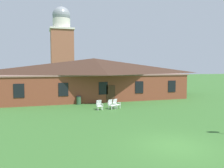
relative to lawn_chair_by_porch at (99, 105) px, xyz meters
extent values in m
plane|color=#336028|center=(1.47, -11.21, -0.50)|extent=(200.00, 200.00, 0.00)
cube|color=brown|center=(1.47, 9.03, 1.10)|extent=(23.34, 10.00, 3.20)
cube|color=#8C6458|center=(1.47, 9.03, 2.78)|extent=(23.80, 10.20, 0.16)
pyramid|color=#382319|center=(1.47, 9.03, 3.93)|extent=(24.27, 10.40, 2.14)
cube|color=black|center=(-7.86, 4.00, 1.26)|extent=(1.10, 0.06, 1.50)
cube|color=black|center=(-3.19, 4.00, 1.26)|extent=(1.10, 0.06, 1.50)
cube|color=black|center=(1.47, 4.00, 1.26)|extent=(1.10, 0.06, 1.50)
cube|color=black|center=(6.14, 4.00, 1.26)|extent=(1.10, 0.06, 1.50)
cube|color=black|center=(10.81, 4.00, 1.26)|extent=(1.10, 0.06, 1.50)
cube|color=#422819|center=(2.41, 4.00, 0.55)|extent=(1.10, 0.06, 2.10)
cube|color=#93563D|center=(-1.23, 29.73, 5.67)|extent=(4.80, 4.80, 12.35)
cube|color=silver|center=(-1.23, 29.73, 12.03)|extent=(5.18, 5.18, 0.36)
cylinder|color=silver|center=(-1.23, 29.73, 13.31)|extent=(3.80, 3.80, 2.20)
sphere|color=gray|center=(-1.23, 29.73, 15.09)|extent=(3.88, 3.88, 3.88)
cone|color=gray|center=(-1.23, 29.73, 17.43)|extent=(0.24, 0.24, 1.00)
cube|color=white|center=(0.24, -0.34, -0.32)|extent=(0.05, 0.05, 0.36)
cube|color=white|center=(-0.22, -0.35, -0.32)|extent=(0.05, 0.05, 0.36)
cube|color=white|center=(0.23, 0.10, -0.32)|extent=(0.05, 0.05, 0.36)
cube|color=white|center=(-0.23, 0.09, -0.32)|extent=(0.05, 0.05, 0.36)
cube|color=white|center=(0.00, -0.12, -0.11)|extent=(0.55, 0.53, 0.05)
cube|color=white|center=(0.00, 0.19, 0.19)|extent=(0.52, 0.20, 0.54)
cube|color=white|center=(0.29, -0.14, 0.08)|extent=(0.07, 0.47, 0.03)
cube|color=white|center=(0.30, -0.30, -0.03)|extent=(0.04, 0.04, 0.22)
cube|color=white|center=(-0.29, -0.15, 0.08)|extent=(0.07, 0.47, 0.03)
cube|color=white|center=(-0.28, -0.31, -0.03)|extent=(0.04, 0.04, 0.22)
cube|color=white|center=(1.58, -0.25, -0.32)|extent=(0.07, 0.07, 0.36)
cube|color=white|center=(1.16, -0.43, -0.32)|extent=(0.07, 0.07, 0.36)
cube|color=white|center=(1.41, 0.16, -0.32)|extent=(0.07, 0.07, 0.36)
cube|color=white|center=(0.99, -0.02, -0.32)|extent=(0.07, 0.07, 0.36)
cube|color=white|center=(1.28, -0.13, -0.11)|extent=(0.70, 0.69, 0.05)
cube|color=white|center=(1.16, 0.15, 0.19)|extent=(0.55, 0.38, 0.54)
cube|color=white|center=(1.56, -0.04, 0.08)|extent=(0.24, 0.45, 0.03)
cube|color=white|center=(1.62, -0.19, -0.03)|extent=(0.05, 0.05, 0.22)
cube|color=white|center=(1.02, -0.27, 0.08)|extent=(0.24, 0.45, 0.03)
cube|color=white|center=(1.09, -0.41, -0.03)|extent=(0.05, 0.05, 0.22)
cube|color=white|center=(2.21, 0.04, -0.32)|extent=(0.07, 0.07, 0.36)
cube|color=white|center=(1.80, -0.17, -0.32)|extent=(0.07, 0.07, 0.36)
cube|color=white|center=(2.02, 0.43, -0.32)|extent=(0.07, 0.07, 0.36)
cube|color=white|center=(1.61, 0.23, -0.32)|extent=(0.07, 0.07, 0.36)
cube|color=white|center=(1.91, 0.13, -0.11)|extent=(0.72, 0.71, 0.05)
cube|color=white|center=(1.77, 0.41, 0.19)|extent=(0.54, 0.40, 0.54)
cube|color=white|center=(2.18, 0.24, 0.08)|extent=(0.26, 0.45, 0.03)
cube|color=white|center=(2.25, 0.10, -0.03)|extent=(0.05, 0.05, 0.22)
cube|color=white|center=(1.66, -0.01, 0.08)|extent=(0.26, 0.45, 0.03)
cube|color=white|center=(1.73, -0.16, -0.03)|extent=(0.05, 0.05, 0.22)
cylinder|color=#335638|center=(-1.51, 3.73, -0.05)|extent=(0.52, 0.52, 0.90)
cylinder|color=black|center=(-1.51, 3.73, 0.44)|extent=(0.56, 0.56, 0.08)
camera|label=1|loc=(-5.30, -21.56, 3.81)|focal=35.75mm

